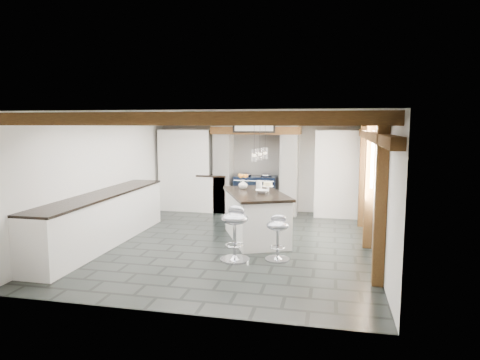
% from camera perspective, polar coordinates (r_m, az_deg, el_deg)
% --- Properties ---
extents(ground, '(6.00, 6.00, 0.00)m').
position_cam_1_polar(ground, '(7.89, -1.34, -8.30)').
color(ground, black).
rests_on(ground, ground).
extents(room_shell, '(6.00, 6.03, 6.00)m').
position_cam_1_polar(room_shell, '(9.18, -2.99, 0.73)').
color(room_shell, silver).
rests_on(room_shell, ground).
extents(range_cooker, '(1.00, 0.63, 0.99)m').
position_cam_1_polar(range_cooker, '(10.35, 2.12, -1.85)').
color(range_cooker, black).
rests_on(range_cooker, ground).
extents(kitchen_island, '(1.58, 2.02, 1.19)m').
position_cam_1_polar(kitchen_island, '(8.00, 2.12, -4.72)').
color(kitchen_island, white).
rests_on(kitchen_island, ground).
extents(bar_stool_near, '(0.39, 0.39, 0.72)m').
position_cam_1_polar(bar_stool_near, '(6.82, 5.04, -6.99)').
color(bar_stool_near, silver).
rests_on(bar_stool_near, ground).
extents(bar_stool_far, '(0.54, 0.54, 0.87)m').
position_cam_1_polar(bar_stool_far, '(6.75, -0.65, -6.30)').
color(bar_stool_far, silver).
rests_on(bar_stool_far, ground).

